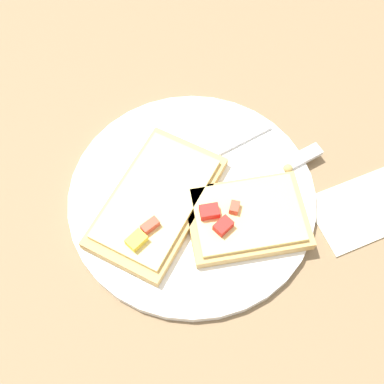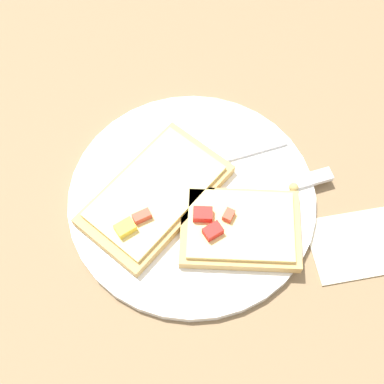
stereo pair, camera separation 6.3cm
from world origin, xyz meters
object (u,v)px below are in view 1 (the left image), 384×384
fork (194,163)px  napkin (369,207)px  plate (192,198)px  knife (255,182)px  pizza_slice_main (156,202)px  pizza_slice_corner (246,217)px

fork → napkin: bearing=134.9°
plate → knife: size_ratio=1.31×
fork → pizza_slice_main: size_ratio=1.01×
pizza_slice_corner → fork: bearing=118.3°
pizza_slice_main → napkin: 0.25m
pizza_slice_main → napkin: (-0.23, 0.10, -0.02)m
knife → pizza_slice_main: pizza_slice_main is taller
knife → pizza_slice_main: size_ratio=1.13×
knife → pizza_slice_corner: bearing=45.1°
pizza_slice_corner → pizza_slice_main: bearing=159.1°
fork → pizza_slice_main: (0.06, 0.04, 0.01)m
fork → pizza_slice_main: pizza_slice_main is taller
plate → napkin: size_ratio=2.19×
plate → pizza_slice_corner: (-0.04, 0.05, 0.02)m
knife → pizza_slice_corner: size_ratio=1.47×
plate → knife: bearing=170.6°
knife → pizza_slice_corner: pizza_slice_corner is taller
knife → pizza_slice_corner: 0.05m
napkin → knife: bearing=-34.5°
pizza_slice_main → napkin: bearing=-62.1°
fork → napkin: size_ratio=1.49×
plate → pizza_slice_corner: size_ratio=1.93×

